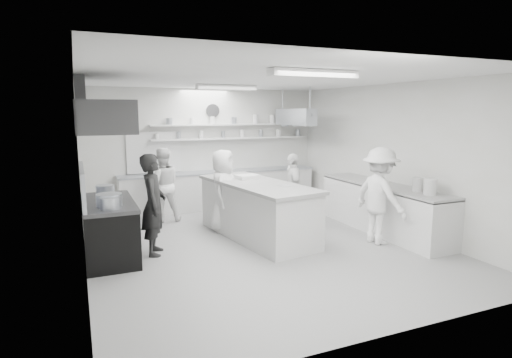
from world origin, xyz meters
name	(u,v)px	position (x,y,z in m)	size (l,w,h in m)	color
floor	(260,245)	(0.00, 0.00, -0.01)	(6.00, 7.00, 0.02)	#969698
ceiling	(260,78)	(0.00, 0.00, 3.01)	(6.00, 7.00, 0.02)	silver
wall_back	(205,148)	(0.00, 3.50, 1.50)	(6.00, 0.04, 3.00)	silver
wall_front	(395,202)	(0.00, -3.50, 1.50)	(6.00, 0.04, 3.00)	silver
wall_left	(80,174)	(-3.00, 0.00, 1.50)	(0.04, 7.00, 3.00)	silver
wall_right	(392,157)	(3.00, 0.00, 1.50)	(0.04, 7.00, 3.00)	silver
stove	(109,231)	(-2.60, 0.40, 0.45)	(0.80, 1.80, 0.90)	black
exhaust_hood	(103,117)	(-2.60, 0.40, 2.35)	(0.85, 2.00, 0.50)	#38383A
back_counter	(221,189)	(0.30, 3.20, 0.46)	(5.00, 0.60, 0.92)	silver
shelf_lower	(233,138)	(0.70, 3.37, 1.75)	(4.20, 0.26, 0.04)	silver
shelf_upper	(232,125)	(0.70, 3.37, 2.10)	(4.20, 0.26, 0.04)	silver
pass_through_window	(154,152)	(-1.30, 3.48, 1.45)	(1.30, 0.04, 1.00)	black
wall_clock	(213,111)	(0.20, 3.46, 2.45)	(0.32, 0.32, 0.05)	silver
right_counter	(383,209)	(2.65, -0.20, 0.47)	(0.74, 3.30, 0.94)	silver
pot_rack	(295,117)	(2.00, 2.40, 2.30)	(0.30, 1.60, 0.40)	#AAAFBA
light_fixture_front	(314,74)	(0.00, -1.80, 2.94)	(1.30, 0.25, 0.10)	silver
light_fixture_rear	(226,87)	(0.00, 1.80, 2.94)	(1.30, 0.25, 0.10)	silver
prep_island	(257,211)	(0.13, 0.46, 0.52)	(1.04, 2.80, 1.03)	silver
stove_pot	(109,201)	(-2.60, 0.00, 1.03)	(0.40, 0.40, 0.24)	#AAAFBA
cook_stove	(154,205)	(-1.88, 0.23, 0.87)	(0.63, 0.42, 1.74)	black
cook_back	(162,185)	(-1.32, 2.38, 0.82)	(0.80, 0.62, 1.65)	white
cook_island_left	(223,191)	(-0.32, 1.15, 0.84)	(0.82, 0.53, 1.67)	white
cook_island_right	(293,189)	(1.25, 1.09, 0.77)	(0.90, 0.38, 1.54)	white
cook_right	(380,196)	(2.06, -0.79, 0.89)	(1.16, 0.66, 1.79)	white
bowl_island_a	(284,187)	(0.44, -0.10, 1.06)	(0.23, 0.23, 0.06)	#AAAFBA
bowl_island_b	(235,178)	(-0.03, 1.25, 1.06)	(0.21, 0.21, 0.07)	silver
bowl_right	(383,183)	(2.81, 0.02, 0.97)	(0.24, 0.24, 0.06)	silver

